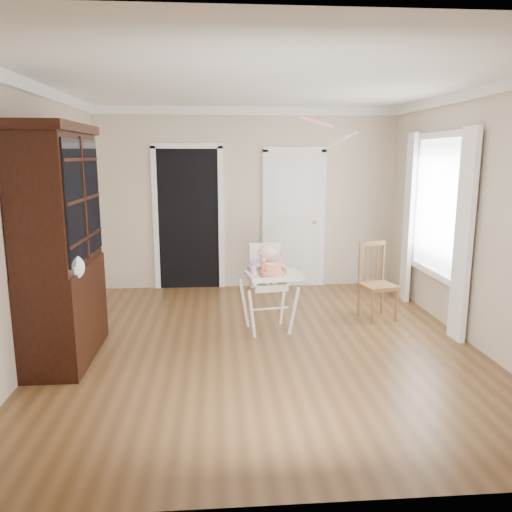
{
  "coord_description": "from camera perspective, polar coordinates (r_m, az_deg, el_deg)",
  "views": [
    {
      "loc": [
        -0.47,
        -5.04,
        2.0
      ],
      "look_at": [
        -0.05,
        0.35,
        0.91
      ],
      "focal_mm": 35.0,
      "sensor_mm": 36.0,
      "label": 1
    }
  ],
  "objects": [
    {
      "name": "china_cabinet",
      "position": [
        5.17,
        -21.46,
        1.14
      ],
      "size": [
        0.6,
        1.36,
        2.29
      ],
      "color": "black",
      "rests_on": "floor"
    },
    {
      "name": "dining_chair",
      "position": [
        6.37,
        13.63,
        -3.05
      ],
      "size": [
        0.47,
        0.47,
        0.95
      ],
      "rotation": [
        0.0,
        0.0,
        0.23
      ],
      "color": "brown",
      "rests_on": "floor"
    },
    {
      "name": "cake",
      "position": [
        5.41,
        1.77,
        -1.61
      ],
      "size": [
        0.29,
        0.29,
        0.13
      ],
      "color": "silver",
      "rests_on": "high_chair"
    },
    {
      "name": "streamer",
      "position": [
        5.83,
        6.89,
        14.96
      ],
      "size": [
        0.31,
        0.42,
        0.15
      ],
      "primitive_type": null,
      "rotation": [
        0.26,
        0.0,
        0.62
      ],
      "color": "#FF93C3",
      "rests_on": "ceiling"
    },
    {
      "name": "window_right",
      "position": [
        6.45,
        19.84,
        4.4
      ],
      "size": [
        0.13,
        1.84,
        2.3
      ],
      "color": "white",
      "rests_on": "wall_right"
    },
    {
      "name": "closet_door",
      "position": [
        7.67,
        4.34,
        4.07
      ],
      "size": [
        0.96,
        0.09,
        2.13
      ],
      "color": "white",
      "rests_on": "wall_back"
    },
    {
      "name": "wall_right",
      "position": [
        5.76,
        23.77,
        3.98
      ],
      "size": [
        0.0,
        5.0,
        5.0
      ],
      "primitive_type": "plane",
      "rotation": [
        1.57,
        0.0,
        -1.57
      ],
      "color": "beige",
      "rests_on": "floor"
    },
    {
      "name": "doorway",
      "position": [
        7.59,
        -7.73,
        4.57
      ],
      "size": [
        1.06,
        0.05,
        2.22
      ],
      "color": "black",
      "rests_on": "wall_back"
    },
    {
      "name": "floor",
      "position": [
        5.44,
        0.8,
        -10.14
      ],
      "size": [
        5.0,
        5.0,
        0.0
      ],
      "primitive_type": "plane",
      "color": "brown",
      "rests_on": "ground"
    },
    {
      "name": "sippy_cup",
      "position": [
        5.5,
        -0.3,
        -1.35
      ],
      "size": [
        0.07,
        0.07,
        0.16
      ],
      "rotation": [
        0.0,
        0.0,
        0.15
      ],
      "color": "pink",
      "rests_on": "high_chair"
    },
    {
      "name": "wall_left",
      "position": [
        5.38,
        -23.8,
        3.52
      ],
      "size": [
        0.0,
        5.0,
        5.0
      ],
      "primitive_type": "plane",
      "rotation": [
        1.57,
        0.0,
        1.57
      ],
      "color": "beige",
      "rests_on": "floor"
    },
    {
      "name": "crown_molding",
      "position": [
        5.1,
        0.88,
        18.63
      ],
      "size": [
        4.5,
        5.0,
        0.12
      ],
      "primitive_type": null,
      "color": "white",
      "rests_on": "ceiling"
    },
    {
      "name": "wall_back",
      "position": [
        7.58,
        -0.92,
        6.49
      ],
      "size": [
        4.5,
        0.0,
        4.5
      ],
      "primitive_type": "plane",
      "rotation": [
        1.57,
        0.0,
        0.0
      ],
      "color": "beige",
      "rests_on": "floor"
    },
    {
      "name": "baby",
      "position": [
        5.68,
        1.39,
        -1.01
      ],
      "size": [
        0.31,
        0.23,
        0.44
      ],
      "rotation": [
        0.0,
        0.0,
        0.15
      ],
      "color": "beige",
      "rests_on": "high_chair"
    },
    {
      "name": "ceiling",
      "position": [
        5.11,
        0.88,
        19.3
      ],
      "size": [
        5.0,
        5.0,
        0.0
      ],
      "primitive_type": "plane",
      "rotation": [
        3.14,
        0.0,
        0.0
      ],
      "color": "white",
      "rests_on": "wall_back"
    },
    {
      "name": "high_chair",
      "position": [
        5.68,
        1.43,
        -2.48
      ],
      "size": [
        0.68,
        0.8,
        1.03
      ],
      "rotation": [
        0.0,
        0.0,
        0.15
      ],
      "color": "white",
      "rests_on": "floor"
    }
  ]
}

